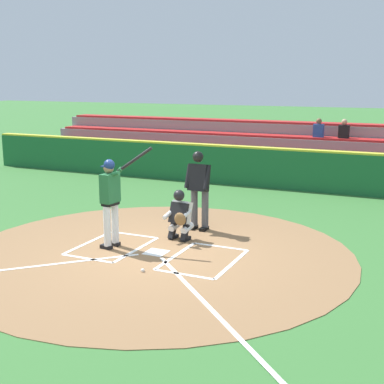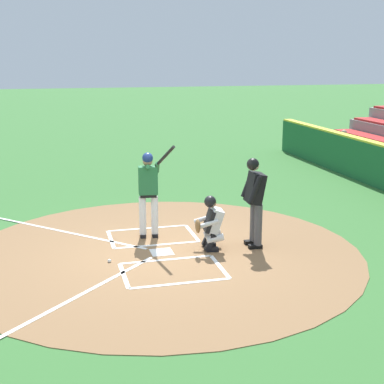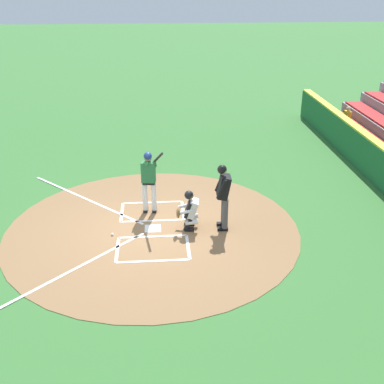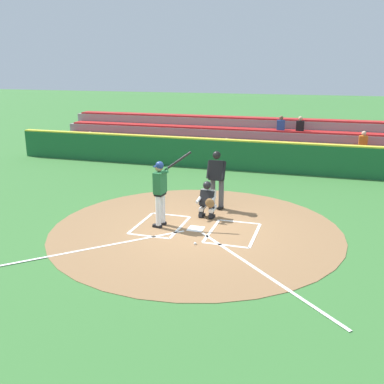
# 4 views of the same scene
# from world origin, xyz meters

# --- Properties ---
(ground_plane) EXTENTS (120.00, 120.00, 0.00)m
(ground_plane) POSITION_xyz_m (0.00, 0.00, 0.00)
(ground_plane) COLOR #387033
(dirt_circle) EXTENTS (8.00, 8.00, 0.01)m
(dirt_circle) POSITION_xyz_m (0.00, 0.00, 0.01)
(dirt_circle) COLOR olive
(dirt_circle) RESTS_ON ground
(home_plate_and_chalk) EXTENTS (7.93, 4.91, 0.01)m
(home_plate_and_chalk) POSITION_xyz_m (0.00, 0.88, 0.01)
(home_plate_and_chalk) COLOR white
(home_plate_and_chalk) RESTS_ON dirt_circle
(batter) EXTENTS (0.98, 0.64, 2.13)m
(batter) POSITION_xyz_m (1.00, 0.07, 1.10)
(batter) COLOR white
(batter) RESTS_ON ground
(catcher) EXTENTS (0.59, 0.65, 1.13)m
(catcher) POSITION_xyz_m (-0.05, -1.01, 0.59)
(catcher) COLOR black
(catcher) RESTS_ON ground
(plate_umpire) EXTENTS (0.59, 0.42, 1.86)m
(plate_umpire) POSITION_xyz_m (-0.10, -1.92, 1.08)
(plate_umpire) COLOR #4C4C51
(plate_umpire) RESTS_ON ground
(baseball) EXTENTS (0.07, 0.07, 0.07)m
(baseball) POSITION_xyz_m (-0.30, 1.08, 0.04)
(baseball) COLOR white
(baseball) RESTS_ON ground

